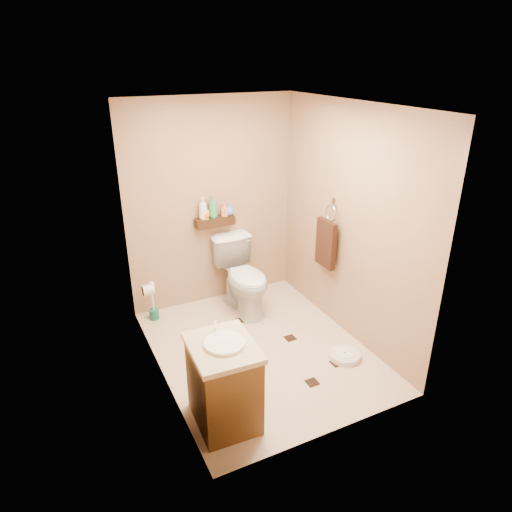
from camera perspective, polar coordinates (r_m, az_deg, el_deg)
ground at (r=4.78m, az=0.51°, el=-11.60°), size 2.50×2.50×0.00m
wall_back at (r=5.28m, az=-5.55°, el=6.42°), size 2.00×0.04×2.40m
wall_front at (r=3.24m, az=10.58°, el=-5.66°), size 2.00×0.04×2.40m
wall_left at (r=3.89m, az=-12.71°, el=-0.63°), size 0.04×2.50×2.40m
wall_right at (r=4.70m, az=11.55°, el=3.82°), size 0.04×2.50×2.40m
ceiling at (r=3.91m, az=0.65°, el=18.37°), size 2.00×2.50×0.02m
wall_shelf at (r=5.27m, az=-5.16°, el=4.32°), size 0.46×0.14×0.10m
floor_accents at (r=4.77m, az=1.35°, el=-11.67°), size 1.26×1.38×0.01m
toilet at (r=5.28m, az=-1.57°, el=-2.57°), size 0.50×0.84×0.85m
vanity at (r=3.78m, az=-4.05°, el=-15.49°), size 0.53×0.63×0.85m
bathroom_scale at (r=4.73m, az=11.01°, el=-12.11°), size 0.32×0.32×0.06m
toilet_brush at (r=5.32m, az=-12.71°, el=-6.10°), size 0.11×0.11×0.48m
towel_ring at (r=4.93m, az=8.77°, el=1.82°), size 0.12×0.30×0.76m
toilet_paper at (r=4.73m, az=-13.32°, el=-4.16°), size 0.12×0.11×0.12m
bottle_a at (r=5.17m, az=-6.65°, el=5.93°), size 0.14×0.14×0.25m
bottle_b at (r=5.18m, az=-6.47°, el=5.51°), size 0.08×0.08×0.17m
bottle_c at (r=5.19m, az=-6.40°, el=5.38°), size 0.14×0.14×0.14m
bottle_d at (r=5.20m, az=-5.42°, el=6.16°), size 0.14×0.14×0.26m
bottle_e at (r=5.27m, az=-3.91°, el=5.84°), size 0.10×0.10×0.15m
bottle_f at (r=5.29m, az=-3.38°, el=5.86°), size 0.16×0.16×0.14m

